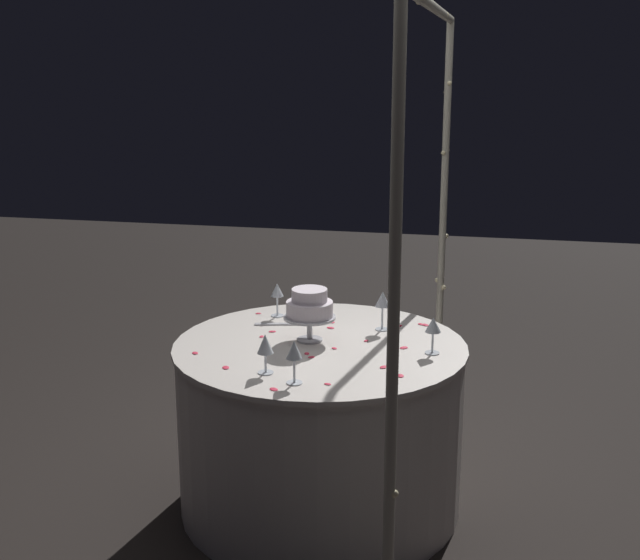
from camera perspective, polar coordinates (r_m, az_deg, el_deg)
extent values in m
plane|color=black|center=(3.83, 0.00, -14.94)|extent=(12.00, 12.00, 0.00)
cylinder|color=#B7B29E|center=(4.34, 8.32, 3.21)|extent=(0.04, 0.04, 2.08)
cylinder|color=#B7B29E|center=(2.43, 4.94, -5.88)|extent=(0.04, 0.04, 2.08)
cylinder|color=#B7B29E|center=(3.27, 7.71, 17.87)|extent=(1.98, 0.04, 0.04)
sphere|color=#F9EAB2|center=(4.28, 8.63, 8.72)|extent=(0.02, 0.02, 0.02)
sphere|color=#F9EAB2|center=(4.08, 8.64, 17.18)|extent=(0.02, 0.02, 0.02)
sphere|color=#F9EAB2|center=(4.48, 8.05, -2.87)|extent=(0.02, 0.02, 0.02)
sphere|color=#F9EAB2|center=(2.59, 5.09, -14.24)|extent=(0.02, 0.02, 0.02)
sphere|color=#F9EAB2|center=(3.79, 8.56, 17.39)|extent=(0.02, 0.02, 0.02)
sphere|color=#F9EAB2|center=(4.40, 7.95, -0.01)|extent=(0.02, 0.02, 0.02)
sphere|color=#F9EAB2|center=(2.30, 5.19, 10.92)|extent=(0.02, 0.02, 0.02)
sphere|color=#F9EAB2|center=(3.50, 8.05, 17.64)|extent=(0.02, 0.02, 0.02)
sphere|color=#F9EAB2|center=(4.36, 8.56, 2.97)|extent=(0.02, 0.02, 0.02)
sphere|color=#F9EAB2|center=(2.59, 4.68, -13.73)|extent=(0.02, 0.02, 0.02)
sphere|color=#F9EAB2|center=(3.24, 7.56, 17.91)|extent=(0.02, 0.02, 0.02)
sphere|color=#F9EAB2|center=(4.26, 8.37, 8.53)|extent=(0.02, 0.02, 0.02)
sphere|color=#F9EAB2|center=(2.42, 5.09, -4.91)|extent=(0.02, 0.02, 0.02)
sphere|color=#F9EAB2|center=(2.92, 6.73, 18.29)|extent=(0.02, 0.02, 0.02)
sphere|color=#F9EAB2|center=(4.26, 8.56, 12.48)|extent=(0.02, 0.02, 0.02)
sphere|color=#F9EAB2|center=(2.31, 5.39, 8.74)|extent=(0.02, 0.02, 0.02)
sphere|color=#F9EAB2|center=(4.24, 8.78, 13.06)|extent=(0.02, 0.02, 0.02)
sphere|color=#F9EAB2|center=(2.29, 5.39, 16.44)|extent=(0.02, 0.02, 0.02)
sphere|color=#F9EAB2|center=(4.39, 8.40, -0.51)|extent=(0.02, 0.02, 0.02)
cylinder|color=silver|center=(3.66, 0.00, -10.03)|extent=(1.21, 1.21, 0.72)
cylinder|color=silver|center=(3.52, 0.00, -4.54)|extent=(1.23, 1.23, 0.02)
cylinder|color=silver|center=(3.57, -0.71, -4.07)|extent=(0.11, 0.11, 0.01)
cylinder|color=silver|center=(3.55, -0.71, -3.32)|extent=(0.02, 0.02, 0.09)
cylinder|color=silver|center=(3.53, -0.71, -2.55)|extent=(0.22, 0.22, 0.01)
cylinder|color=white|center=(3.52, -0.72, -1.97)|extent=(0.20, 0.20, 0.06)
cylinder|color=white|center=(3.51, -0.72, -1.04)|extent=(0.15, 0.15, 0.05)
cylinder|color=silver|center=(3.91, -2.91, -2.43)|extent=(0.06, 0.06, 0.00)
cylinder|color=silver|center=(3.89, -2.92, -1.75)|extent=(0.01, 0.01, 0.09)
cone|color=silver|center=(3.87, -2.93, -0.66)|extent=(0.06, 0.06, 0.06)
cylinder|color=silver|center=(3.21, -3.70, -6.29)|extent=(0.06, 0.06, 0.00)
cylinder|color=silver|center=(3.20, -3.72, -5.61)|extent=(0.01, 0.01, 0.08)
cone|color=silver|center=(3.17, -3.74, -4.34)|extent=(0.06, 0.06, 0.07)
cylinder|color=silver|center=(3.72, 4.23, -3.36)|extent=(0.06, 0.06, 0.00)
cylinder|color=silver|center=(3.70, 4.25, -2.56)|extent=(0.01, 0.01, 0.10)
cone|color=silver|center=(3.68, 4.27, -1.29)|extent=(0.07, 0.07, 0.07)
cylinder|color=silver|center=(3.44, 7.62, -4.92)|extent=(0.06, 0.06, 0.00)
cylinder|color=silver|center=(3.43, 7.64, -4.20)|extent=(0.01, 0.01, 0.09)
cone|color=silver|center=(3.41, 7.69, -3.03)|extent=(0.06, 0.06, 0.06)
cylinder|color=silver|center=(3.11, -1.70, -6.99)|extent=(0.06, 0.06, 0.00)
cylinder|color=silver|center=(3.09, -1.71, -6.15)|extent=(0.01, 0.01, 0.09)
cone|color=silver|center=(3.07, -1.72, -4.74)|extent=(0.06, 0.06, 0.07)
cube|color=silver|center=(3.78, -2.80, -3.00)|extent=(0.07, 0.22, 0.01)
cube|color=white|center=(3.78, -0.67, -2.95)|extent=(0.04, 0.09, 0.01)
ellipsoid|color=#E02D47|center=(3.27, 4.34, -5.91)|extent=(0.04, 0.04, 0.00)
ellipsoid|color=#E02D47|center=(3.37, -0.52, -5.26)|extent=(0.04, 0.04, 0.00)
ellipsoid|color=#E02D47|center=(3.56, 3.15, -4.14)|extent=(0.03, 0.02, 0.00)
ellipsoid|color=#E02D47|center=(3.41, -0.90, -5.01)|extent=(0.03, 0.03, 0.00)
ellipsoid|color=#E02D47|center=(3.80, 7.15, -3.03)|extent=(0.05, 0.05, 0.00)
ellipsoid|color=#E02D47|center=(3.62, -3.98, -3.84)|extent=(0.03, 0.02, 0.00)
ellipsoid|color=#E02D47|center=(3.68, -3.26, -3.51)|extent=(0.03, 0.04, 0.00)
ellipsoid|color=#E02D47|center=(3.80, 0.86, -2.89)|extent=(0.03, 0.02, 0.00)
ellipsoid|color=#E02D47|center=(3.95, -4.20, -2.27)|extent=(0.03, 0.03, 0.00)
ellipsoid|color=#E02D47|center=(3.06, -3.16, -7.41)|extent=(0.04, 0.04, 0.00)
ellipsoid|color=#E02D47|center=(3.77, 5.41, -3.11)|extent=(0.03, 0.03, 0.00)
ellipsoid|color=#E02D47|center=(3.81, 6.85, -2.99)|extent=(0.04, 0.03, 0.00)
ellipsoid|color=#E02D47|center=(3.10, 0.52, -7.07)|extent=(0.03, 0.03, 0.00)
ellipsoid|color=#E02D47|center=(3.45, -8.47, -4.92)|extent=(0.04, 0.04, 0.00)
ellipsoid|color=#E02D47|center=(3.49, 5.71, -4.59)|extent=(0.05, 0.05, 0.00)
ellipsoid|color=#E02D47|center=(3.19, 5.48, -6.48)|extent=(0.04, 0.03, 0.00)
ellipsoid|color=#E02D47|center=(3.73, 0.68, -3.26)|extent=(0.03, 0.04, 0.00)
ellipsoid|color=#E02D47|center=(3.28, -6.41, -5.92)|extent=(0.05, 0.04, 0.00)
ellipsoid|color=#E02D47|center=(3.47, 0.97, -4.65)|extent=(0.03, 0.03, 0.00)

